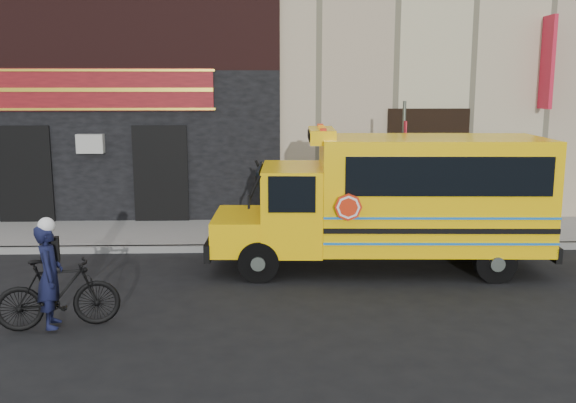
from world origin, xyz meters
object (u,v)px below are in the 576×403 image
(school_bus, at_px, (398,197))
(bicycle, at_px, (58,293))
(sign_pole, at_px, (403,171))
(cyclist, at_px, (50,279))

(school_bus, distance_m, bicycle, 6.82)
(sign_pole, xyz_separation_m, bicycle, (-6.34, -4.43, -1.31))
(school_bus, bearing_deg, sign_pole, 74.39)
(sign_pole, bearing_deg, bicycle, -145.07)
(bicycle, bearing_deg, cyclist, 102.86)
(bicycle, height_order, cyclist, cyclist)
(sign_pole, relative_size, cyclist, 2.09)
(cyclist, bearing_deg, bicycle, -74.90)
(school_bus, distance_m, cyclist, 6.90)
(sign_pole, distance_m, cyclist, 7.91)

